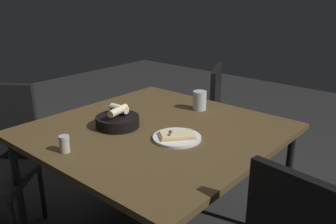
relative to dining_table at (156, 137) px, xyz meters
name	(u,v)px	position (x,y,z in m)	size (l,w,h in m)	color
dining_table	(156,137)	(0.00, 0.00, 0.00)	(1.19, 1.18, 0.73)	#4E3B21
pizza_plate	(177,137)	(0.04, 0.17, 0.06)	(0.24, 0.24, 0.04)	white
bread_basket	(117,120)	(0.12, -0.17, 0.09)	(0.23, 0.23, 0.12)	black
beer_glass	(200,101)	(-0.40, -0.01, 0.10)	(0.08, 0.08, 0.12)	silver
pepper_shaker	(65,145)	(0.48, -0.12, 0.09)	(0.05, 0.05, 0.08)	#BFB299
chair_near	(200,114)	(-0.89, -0.35, -0.19)	(0.59, 0.59, 0.87)	#272727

